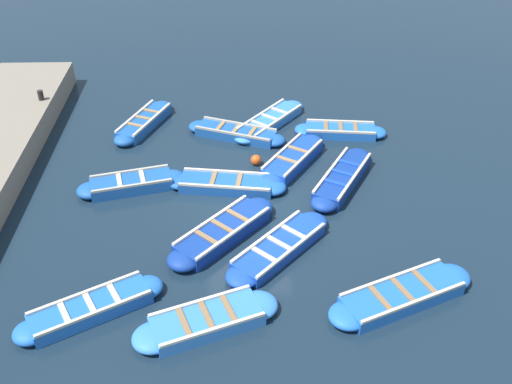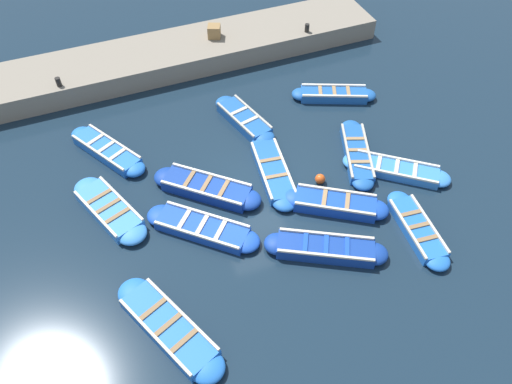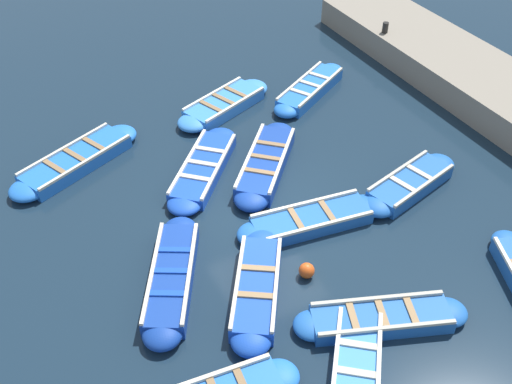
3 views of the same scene
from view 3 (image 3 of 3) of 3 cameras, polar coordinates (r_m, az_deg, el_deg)
name	(u,v)px [view 3 (image 3 of 3)]	position (r m, az deg, el deg)	size (l,w,h in m)	color
ground_plane	(269,213)	(14.61, 1.21, -2.01)	(120.00, 120.00, 0.00)	#162838
boat_mid_row	(257,288)	(12.69, 0.09, -9.12)	(2.55, 3.32, 0.45)	#1947B7
boat_outer_left	(356,377)	(11.62, 9.46, -17.02)	(2.92, 3.39, 0.36)	#3884E0
boat_near_quay	(172,277)	(13.00, -8.00, -8.04)	(2.51, 3.64, 0.45)	navy
boat_alongside	(410,184)	(15.65, 14.45, 0.75)	(3.40, 1.61, 0.42)	#1E59AD
boat_broadside	(381,319)	(12.48, 11.82, -11.72)	(3.60, 1.99, 0.38)	#1E59AD
boat_centre	(224,104)	(18.26, -3.05, 8.32)	(3.63, 2.16, 0.41)	#3884E0
boat_stern_in	(76,161)	(16.63, -16.75, 2.86)	(4.03, 2.45, 0.41)	blue
boat_tucked	(310,89)	(19.07, 5.16, 9.73)	(3.55, 2.45, 0.42)	blue
boat_end_of_row	(266,164)	(15.79, 0.94, 2.72)	(3.22, 3.42, 0.46)	navy
boat_inner_gap	(204,168)	(15.76, -5.02, 2.27)	(3.20, 3.38, 0.38)	#1947B7
boat_bow_out	(311,220)	(14.25, 5.30, -2.68)	(3.78, 1.34, 0.38)	#1E59AD
bollard_mid_north	(385,28)	(21.29, 12.21, 15.06)	(0.20, 0.20, 0.35)	black
buoy_orange_near	(219,144)	(16.63, -3.51, 4.63)	(0.31, 0.31, 0.31)	#E05119
buoy_yellow_far	(307,271)	(13.08, 4.85, -7.47)	(0.35, 0.35, 0.35)	#E05119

